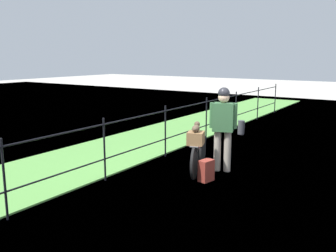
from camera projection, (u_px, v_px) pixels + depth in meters
ground_plane at (233, 187)px, 6.50m from camera, size 60.00×60.00×0.00m
grass_strip at (94, 157)px, 8.35m from camera, size 27.00×2.40×0.03m
iron_fence at (138, 135)px, 7.52m from camera, size 18.04×0.04×1.18m
bicycle_main at (199, 155)px, 7.30m from camera, size 1.54×0.57×0.64m
wooden_crate at (196, 138)px, 6.89m from camera, size 0.40×0.39×0.24m
terrier_dog at (196, 128)px, 6.88m from camera, size 0.32×0.22×0.18m
cyclist_person at (223, 122)px, 7.23m from camera, size 0.38×0.52×1.68m
backpack_on_paving at (206, 171)px, 6.77m from camera, size 0.31×0.23×0.40m
mooring_bollard at (241, 127)px, 10.84m from camera, size 0.20×0.20×0.41m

